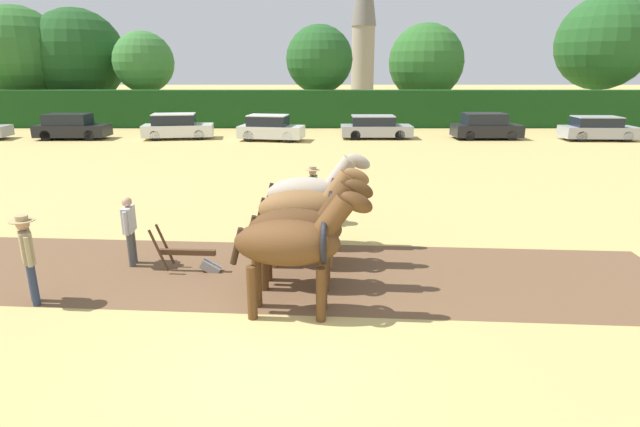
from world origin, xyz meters
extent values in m
plane|color=tan|center=(0.00, 0.00, 0.00)|extent=(240.00, 240.00, 0.00)
cube|color=brown|center=(-3.16, 3.60, 0.00)|extent=(23.34, 5.36, 0.01)
cube|color=#194719|center=(0.00, 31.01, 1.36)|extent=(60.28, 1.34, 2.73)
cylinder|color=#423323|center=(-23.21, 34.73, 1.79)|extent=(0.44, 0.44, 3.57)
sphere|color=#2D6628|center=(-23.21, 34.73, 5.51)|extent=(7.06, 7.06, 7.06)
cylinder|color=brown|center=(-19.21, 36.26, 1.57)|extent=(0.44, 0.44, 3.14)
sphere|color=#1E4C1E|center=(-19.21, 36.26, 5.22)|extent=(7.57, 7.57, 7.57)
cylinder|color=#4C3823|center=(-13.08, 34.01, 1.72)|extent=(0.44, 0.44, 3.44)
sphere|color=#387533|center=(-13.08, 34.01, 4.73)|extent=(4.69, 4.69, 4.69)
cylinder|color=#423323|center=(0.72, 33.78, 1.75)|extent=(0.44, 0.44, 3.51)
sphere|color=#235623|center=(0.72, 33.78, 4.94)|extent=(5.20, 5.20, 5.20)
cylinder|color=brown|center=(9.33, 35.20, 1.54)|extent=(0.44, 0.44, 3.08)
sphere|color=#2D6628|center=(9.33, 35.20, 4.74)|extent=(6.03, 6.03, 6.03)
cylinder|color=brown|center=(23.57, 35.52, 2.09)|extent=(0.44, 0.44, 4.17)
sphere|color=#235623|center=(23.57, 35.52, 6.20)|extent=(7.37, 7.37, 7.37)
cylinder|color=gray|center=(6.17, 58.78, 4.58)|extent=(2.85, 2.85, 9.17)
ellipsoid|color=#513319|center=(0.18, 1.54, 1.39)|extent=(1.97, 1.01, 0.84)
cylinder|color=#513319|center=(0.82, 1.74, 0.51)|extent=(0.18, 0.18, 1.02)
cylinder|color=#513319|center=(0.79, 1.26, 0.51)|extent=(0.18, 0.18, 1.02)
cylinder|color=#513319|center=(-0.42, 1.82, 0.51)|extent=(0.18, 0.18, 1.02)
cylinder|color=#513319|center=(-0.45, 1.34, 0.51)|extent=(0.18, 0.18, 1.02)
cylinder|color=#513319|center=(0.99, 1.49, 1.87)|extent=(0.80, 0.45, 0.88)
ellipsoid|color=#513319|center=(1.40, 1.46, 2.16)|extent=(0.69, 0.30, 0.54)
cube|color=black|center=(1.18, 1.47, 2.05)|extent=(0.42, 0.11, 0.55)
cylinder|color=black|center=(-0.73, 1.60, 1.31)|extent=(0.30, 0.14, 0.71)
torus|color=black|center=(0.85, 1.49, 1.46)|extent=(0.17, 0.86, 0.86)
ellipsoid|color=#513319|center=(0.26, 2.76, 1.25)|extent=(1.97, 0.99, 0.83)
cylinder|color=#513319|center=(0.90, 2.96, 0.44)|extent=(0.18, 0.18, 0.88)
cylinder|color=#513319|center=(0.87, 2.48, 0.44)|extent=(0.18, 0.18, 0.88)
cylinder|color=#513319|center=(-0.34, 3.04, 0.44)|extent=(0.18, 0.18, 0.88)
cylinder|color=#513319|center=(-0.37, 2.56, 0.44)|extent=(0.18, 0.18, 0.88)
cylinder|color=#513319|center=(1.07, 2.71, 1.77)|extent=(0.86, 0.45, 0.96)
ellipsoid|color=#513319|center=(1.54, 2.68, 2.11)|extent=(0.69, 0.30, 0.54)
cube|color=black|center=(1.28, 2.69, 1.95)|extent=(0.47, 0.11, 0.62)
cylinder|color=black|center=(-0.64, 2.82, 1.17)|extent=(0.30, 0.14, 0.71)
torus|color=black|center=(0.93, 2.72, 1.32)|extent=(0.17, 0.85, 0.85)
ellipsoid|color=brown|center=(0.34, 3.98, 1.31)|extent=(2.01, 1.06, 0.89)
cylinder|color=brown|center=(0.99, 4.20, 0.46)|extent=(0.18, 0.18, 0.91)
cylinder|color=brown|center=(0.96, 3.68, 0.46)|extent=(0.18, 0.18, 0.91)
cylinder|color=brown|center=(-0.27, 4.28, 0.46)|extent=(0.18, 0.18, 0.91)
cylinder|color=brown|center=(-0.31, 3.77, 0.46)|extent=(0.18, 0.18, 0.91)
cylinder|color=brown|center=(1.17, 3.93, 1.80)|extent=(0.82, 0.47, 0.88)
ellipsoid|color=brown|center=(1.58, 3.90, 2.09)|extent=(0.69, 0.30, 0.54)
cube|color=black|center=(1.35, 3.91, 1.99)|extent=(0.41, 0.11, 0.55)
cylinder|color=black|center=(-0.58, 4.04, 1.22)|extent=(0.30, 0.14, 0.71)
torus|color=black|center=(1.03, 3.94, 1.38)|extent=(0.17, 0.91, 0.91)
ellipsoid|color=#B2A38E|center=(0.42, 5.20, 1.36)|extent=(2.02, 1.01, 0.84)
cylinder|color=#B2A38E|center=(1.08, 5.40, 0.49)|extent=(0.18, 0.18, 0.99)
cylinder|color=#B2A38E|center=(1.05, 4.92, 0.49)|extent=(0.18, 0.18, 0.99)
cylinder|color=#B2A38E|center=(-0.20, 5.49, 0.49)|extent=(0.18, 0.18, 0.99)
cylinder|color=#B2A38E|center=(-0.23, 5.00, 0.49)|extent=(0.18, 0.18, 0.99)
cylinder|color=#B2A38E|center=(1.26, 5.15, 1.88)|extent=(0.85, 0.45, 0.94)
ellipsoid|color=#B2A38E|center=(1.71, 5.12, 2.20)|extent=(0.69, 0.30, 0.54)
cube|color=black|center=(1.46, 5.13, 2.06)|extent=(0.45, 0.11, 0.61)
cylinder|color=black|center=(-0.51, 5.26, 1.28)|extent=(0.30, 0.14, 0.71)
torus|color=black|center=(1.11, 5.16, 1.43)|extent=(0.17, 0.87, 0.86)
cube|color=#4C331E|center=(-2.18, 3.53, 0.45)|extent=(1.27, 0.18, 0.12)
cube|color=#939399|center=(-1.68, 3.50, 0.10)|extent=(0.49, 0.23, 0.39)
cylinder|color=#4C331E|center=(-2.74, 3.77, 0.55)|extent=(0.40, 0.09, 0.96)
cylinder|color=#4C331E|center=(-2.76, 3.37, 0.55)|extent=(0.40, 0.09, 0.96)
cylinder|color=#4C4C4C|center=(-3.57, 4.02, 0.41)|extent=(0.14, 0.14, 0.81)
cylinder|color=#4C4C4C|center=(-3.55, 3.81, 0.41)|extent=(0.14, 0.14, 0.81)
cube|color=#B7B7BC|center=(-3.56, 3.92, 1.10)|extent=(0.25, 0.49, 0.58)
sphere|color=tan|center=(-3.56, 3.92, 1.51)|extent=(0.22, 0.22, 0.22)
cylinder|color=#B7B7BC|center=(-3.59, 4.20, 1.08)|extent=(0.09, 0.09, 0.54)
cylinder|color=#B7B7BC|center=(-3.53, 3.63, 1.08)|extent=(0.09, 0.09, 0.54)
cylinder|color=#4C4C4C|center=(0.58, 7.22, 0.41)|extent=(0.14, 0.14, 0.82)
cylinder|color=#4C4C4C|center=(0.54, 7.01, 0.41)|extent=(0.14, 0.14, 0.82)
cube|color=#4C6B4C|center=(0.56, 7.12, 1.11)|extent=(0.27, 0.50, 0.58)
sphere|color=tan|center=(0.56, 7.12, 1.52)|extent=(0.22, 0.22, 0.22)
cylinder|color=#4C6B4C|center=(0.61, 7.40, 1.09)|extent=(0.09, 0.09, 0.55)
cylinder|color=#4C6B4C|center=(0.52, 6.83, 1.09)|extent=(0.09, 0.09, 0.55)
cylinder|color=tan|center=(0.56, 7.12, 1.59)|extent=(0.42, 0.42, 0.02)
cylinder|color=tan|center=(0.56, 7.12, 1.64)|extent=(0.21, 0.21, 0.10)
cylinder|color=#28334C|center=(-4.81, 2.05, 0.43)|extent=(0.14, 0.14, 0.87)
cylinder|color=#28334C|center=(-4.68, 1.86, 0.43)|extent=(0.14, 0.14, 0.87)
cube|color=tan|center=(-4.75, 1.95, 1.18)|extent=(0.45, 0.53, 0.61)
sphere|color=tan|center=(-4.75, 1.95, 1.61)|extent=(0.24, 0.24, 0.24)
cylinder|color=tan|center=(-4.92, 2.20, 1.15)|extent=(0.09, 0.09, 0.58)
cylinder|color=tan|center=(-4.58, 1.71, 1.15)|extent=(0.09, 0.09, 0.58)
cylinder|color=tan|center=(-4.75, 1.95, 1.68)|extent=(0.45, 0.45, 0.02)
cylinder|color=tan|center=(-4.75, 1.95, 1.73)|extent=(0.22, 0.22, 0.10)
cube|color=black|center=(-14.76, 24.64, 0.54)|extent=(4.37, 1.81, 0.73)
cube|color=black|center=(-14.98, 24.63, 1.21)|extent=(2.63, 1.61, 0.61)
cube|color=black|center=(-14.98, 24.63, 1.54)|extent=(2.63, 1.61, 0.06)
cylinder|color=black|center=(-13.43, 25.42, 0.33)|extent=(0.66, 0.23, 0.65)
cylinder|color=black|center=(-13.40, 23.91, 0.33)|extent=(0.66, 0.23, 0.65)
cylinder|color=black|center=(-16.12, 25.36, 0.33)|extent=(0.66, 0.23, 0.65)
cylinder|color=black|center=(-16.09, 23.86, 0.33)|extent=(0.66, 0.23, 0.65)
cube|color=silver|center=(-8.18, 24.79, 0.54)|extent=(4.50, 2.35, 0.73)
cube|color=black|center=(-8.39, 24.76, 1.21)|extent=(2.78, 1.93, 0.61)
cube|color=silver|center=(-8.39, 24.76, 1.54)|extent=(2.78, 1.93, 0.06)
cylinder|color=black|center=(-6.97, 25.74, 0.31)|extent=(0.65, 0.31, 0.63)
cylinder|color=black|center=(-6.75, 24.23, 0.31)|extent=(0.65, 0.31, 0.63)
cylinder|color=black|center=(-9.60, 25.35, 0.31)|extent=(0.65, 0.31, 0.63)
cylinder|color=black|center=(-9.38, 23.84, 0.31)|extent=(0.65, 0.31, 0.63)
cube|color=silver|center=(-2.23, 23.99, 0.55)|extent=(4.16, 2.37, 0.72)
cube|color=black|center=(-2.42, 24.02, 1.21)|extent=(2.58, 1.93, 0.60)
cube|color=silver|center=(-2.42, 24.02, 1.54)|extent=(2.58, 1.93, 0.06)
cylinder|color=black|center=(-0.90, 24.52, 0.34)|extent=(0.70, 0.33, 0.68)
cylinder|color=black|center=(-1.16, 23.04, 0.34)|extent=(0.70, 0.33, 0.68)
cylinder|color=black|center=(-3.30, 24.94, 0.34)|extent=(0.70, 0.33, 0.68)
cylinder|color=black|center=(-3.55, 23.45, 0.34)|extent=(0.70, 0.33, 0.68)
cube|color=#A8A8B2|center=(4.34, 24.95, 0.50)|extent=(4.45, 1.82, 0.66)
cube|color=black|center=(4.12, 24.95, 1.11)|extent=(2.67, 1.63, 0.55)
cube|color=#A8A8B2|center=(4.12, 24.95, 1.41)|extent=(2.67, 1.63, 0.06)
cylinder|color=black|center=(5.71, 25.75, 0.31)|extent=(0.62, 0.22, 0.62)
cylinder|color=black|center=(5.72, 24.17, 0.31)|extent=(0.62, 0.22, 0.62)
cylinder|color=black|center=(2.96, 25.73, 0.31)|extent=(0.62, 0.22, 0.62)
cylinder|color=black|center=(2.97, 24.15, 0.31)|extent=(0.62, 0.22, 0.62)
cube|color=black|center=(11.27, 24.76, 0.54)|extent=(4.20, 1.92, 0.74)
cube|color=black|center=(11.06, 24.75, 1.22)|extent=(2.53, 1.70, 0.64)
cube|color=black|center=(11.06, 24.75, 1.57)|extent=(2.53, 1.70, 0.06)
cylinder|color=black|center=(12.54, 25.59, 0.30)|extent=(0.61, 0.23, 0.60)
cylinder|color=black|center=(12.57, 23.97, 0.30)|extent=(0.61, 0.23, 0.60)
cylinder|color=black|center=(9.96, 25.54, 0.30)|extent=(0.61, 0.23, 0.60)
cylinder|color=black|center=(9.99, 23.92, 0.30)|extent=(0.61, 0.23, 0.60)
cube|color=#A8A8B2|center=(17.98, 24.08, 0.52)|extent=(4.46, 1.89, 0.68)
cube|color=black|center=(17.76, 24.08, 1.13)|extent=(2.70, 1.65, 0.55)
cube|color=#A8A8B2|center=(17.76, 24.08, 1.44)|extent=(2.70, 1.65, 0.06)
cylinder|color=black|center=(19.37, 24.78, 0.33)|extent=(0.66, 0.24, 0.65)
cylinder|color=black|center=(19.31, 23.27, 0.33)|extent=(0.66, 0.24, 0.65)
cylinder|color=black|center=(16.64, 24.88, 0.33)|extent=(0.66, 0.24, 0.65)
cylinder|color=black|center=(16.59, 23.37, 0.33)|extent=(0.66, 0.24, 0.65)
camera|label=1|loc=(0.77, -6.85, 4.42)|focal=28.00mm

